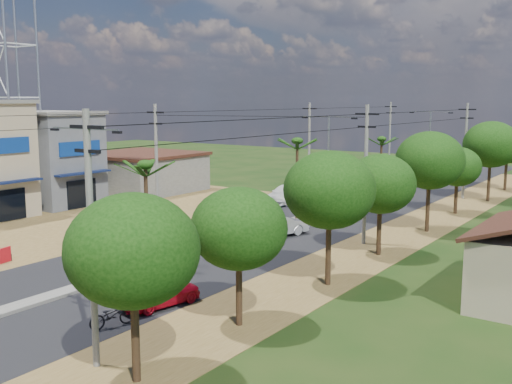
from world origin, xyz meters
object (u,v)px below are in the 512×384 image
(moto_rider_east, at_px, (112,316))
(car_silver_mid, at_px, (276,226))
(car_red_near, at_px, (159,293))
(car_parked_dark, at_px, (119,211))
(roadside_sign, at_px, (3,256))
(car_white_far, at_px, (286,194))

(moto_rider_east, bearing_deg, car_silver_mid, -60.44)
(car_red_near, height_order, car_parked_dark, car_parked_dark)
(car_silver_mid, xyz_separation_m, car_parked_dark, (-12.76, -2.60, 0.03))
(roadside_sign, bearing_deg, moto_rider_east, -26.30)
(car_parked_dark, relative_size, roadside_sign, 4.26)
(car_silver_mid, relative_size, car_parked_dark, 0.99)
(car_parked_dark, xyz_separation_m, moto_rider_east, (16.29, -15.21, -0.28))
(car_red_near, bearing_deg, car_silver_mid, -65.91)
(car_red_near, distance_m, roadside_sign, 12.42)
(car_red_near, bearing_deg, car_white_far, -58.00)
(moto_rider_east, bearing_deg, car_white_far, -52.67)
(car_red_near, xyz_separation_m, car_silver_mid, (-3.33, 14.84, 0.10))
(car_silver_mid, height_order, roadside_sign, car_silver_mid)
(car_silver_mid, xyz_separation_m, car_white_far, (-6.67, 11.83, 0.03))
(moto_rider_east, height_order, roadside_sign, moto_rider_east)
(moto_rider_east, bearing_deg, roadside_sign, 4.45)
(car_red_near, height_order, moto_rider_east, car_red_near)
(car_silver_mid, xyz_separation_m, roadside_sign, (-9.09, -14.68, -0.30))
(car_white_far, xyz_separation_m, moto_rider_east, (10.20, -29.63, -0.27))
(roadside_sign, bearing_deg, car_parked_dark, 94.50)
(roadside_sign, bearing_deg, car_silver_mid, 45.84)
(car_red_near, distance_m, car_white_far, 28.48)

